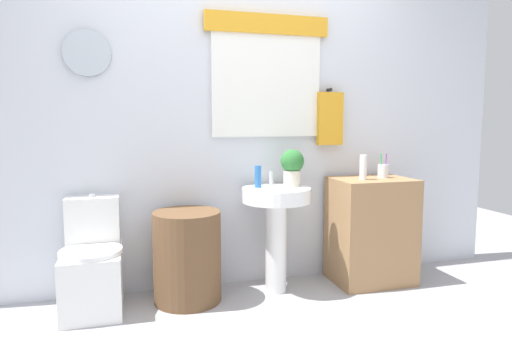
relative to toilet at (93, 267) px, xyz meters
name	(u,v)px	position (x,y,z in m)	size (l,w,h in m)	color
back_wall	(234,109)	(1.00, 0.27, 1.03)	(4.40, 0.18, 2.60)	silver
toilet	(93,267)	(0.00, 0.00, 0.00)	(0.38, 0.51, 0.74)	white
laundry_hamper	(187,256)	(0.60, -0.03, 0.03)	(0.46, 0.46, 0.62)	brown
pedestal_sink	(276,215)	(1.24, -0.03, 0.28)	(0.48, 0.48, 0.75)	white
faucet	(271,179)	(1.24, 0.09, 0.52)	(0.03, 0.03, 0.10)	silver
wooden_cabinet	(371,230)	(1.99, -0.03, 0.11)	(0.58, 0.44, 0.79)	#9E754C
soap_bottle	(258,176)	(1.12, 0.02, 0.55)	(0.05, 0.05, 0.16)	#2D6BB7
potted_plant	(292,166)	(1.38, 0.03, 0.62)	(0.17, 0.17, 0.27)	beige
lotion_bottle	(363,167)	(1.89, -0.07, 0.60)	(0.05, 0.05, 0.18)	white
toothbrush_cup	(383,171)	(2.09, -0.01, 0.56)	(0.08, 0.08, 0.19)	silver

